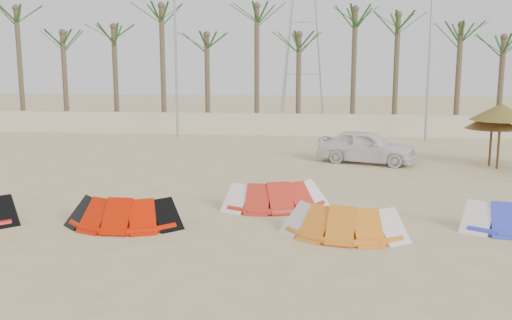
# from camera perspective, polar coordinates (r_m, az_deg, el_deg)

# --- Properties ---
(ground) EXTENTS (120.00, 120.00, 0.00)m
(ground) POSITION_cam_1_polar(r_m,az_deg,el_deg) (13.05, -2.74, -10.26)
(ground) COLOR beige
(ground) RESTS_ON ground
(boundary_wall) EXTENTS (60.00, 0.30, 1.30)m
(boundary_wall) POSITION_cam_1_polar(r_m,az_deg,el_deg) (34.36, 2.73, 3.58)
(boundary_wall) COLOR beige
(boundary_wall) RESTS_ON ground
(palm_line) EXTENTS (52.00, 4.00, 7.70)m
(palm_line) POSITION_cam_1_polar(r_m,az_deg,el_deg) (35.66, 4.05, 13.13)
(palm_line) COLOR brown
(palm_line) RESTS_ON ground
(lamp_b) EXTENTS (1.25, 0.14, 11.00)m
(lamp_b) POSITION_cam_1_polar(r_m,az_deg,el_deg) (33.05, -8.01, 12.13)
(lamp_b) COLOR #A5A8AD
(lamp_b) RESTS_ON ground
(lamp_c) EXTENTS (1.25, 0.14, 11.00)m
(lamp_c) POSITION_cam_1_polar(r_m,az_deg,el_deg) (32.71, 17.12, 11.81)
(lamp_c) COLOR #A5A8AD
(lamp_c) RESTS_ON ground
(pylon) EXTENTS (3.00, 3.00, 14.00)m
(pylon) POSITION_cam_1_polar(r_m,az_deg,el_deg) (40.36, 4.62, 3.60)
(pylon) COLOR #A5A8AD
(pylon) RESTS_ON ground
(kite_red_mid) EXTENTS (3.14, 1.56, 0.90)m
(kite_red_mid) POSITION_cam_1_polar(r_m,az_deg,el_deg) (16.23, -12.83, -4.87)
(kite_red_mid) COLOR red
(kite_red_mid) RESTS_ON ground
(kite_red_right) EXTENTS (3.53, 2.34, 0.90)m
(kite_red_right) POSITION_cam_1_polar(r_m,az_deg,el_deg) (17.78, 2.12, -3.31)
(kite_red_right) COLOR red
(kite_red_right) RESTS_ON ground
(kite_orange) EXTENTS (3.35, 2.01, 0.90)m
(kite_orange) POSITION_cam_1_polar(r_m,az_deg,el_deg) (15.16, 8.69, -5.79)
(kite_orange) COLOR orange
(kite_orange) RESTS_ON ground
(parasol_left) EXTENTS (2.21, 2.21, 2.32)m
(parasol_left) POSITION_cam_1_polar(r_m,az_deg,el_deg) (26.10, 22.55, 3.65)
(parasol_left) COLOR #4C331E
(parasol_left) RESTS_ON ground
(parasol_right) EXTENTS (2.47, 2.47, 2.74)m
(parasol_right) POSITION_cam_1_polar(r_m,az_deg,el_deg) (25.53, 23.30, 4.44)
(parasol_right) COLOR #4C331E
(parasol_right) RESTS_ON ground
(car) EXTENTS (4.61, 3.02, 1.46)m
(car) POSITION_cam_1_polar(r_m,az_deg,el_deg) (25.55, 11.02, 1.33)
(car) COLOR white
(car) RESTS_ON ground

